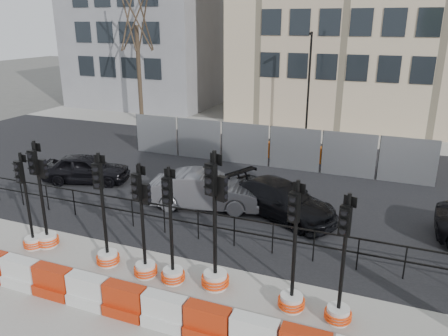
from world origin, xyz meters
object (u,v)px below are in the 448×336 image
at_px(traffic_signal_h, 339,298).
at_px(car_c, 281,199).
at_px(traffic_signal_a, 31,230).
at_px(car_a, 86,168).
at_px(traffic_signal_d, 144,251).

relative_size(traffic_signal_h, car_c, 0.69).
bearing_deg(traffic_signal_a, car_a, 117.76).
bearing_deg(traffic_signal_a, traffic_signal_h, 4.62).
bearing_deg(traffic_signal_d, car_a, 150.74).
bearing_deg(car_c, car_a, 113.39).
bearing_deg(car_c, traffic_signal_h, -127.44).
relative_size(traffic_signal_a, car_a, 0.78).
bearing_deg(traffic_signal_d, traffic_signal_a, -169.34).
relative_size(traffic_signal_d, car_a, 0.83).
distance_m(traffic_signal_d, traffic_signal_h, 5.05).
bearing_deg(traffic_signal_a, traffic_signal_d, 3.98).
xyz_separation_m(car_a, car_c, (8.55, -0.22, 0.00)).
xyz_separation_m(traffic_signal_a, car_a, (-2.22, 5.30, -0.01)).
xyz_separation_m(traffic_signal_d, car_a, (-6.19, 5.37, -0.15)).
relative_size(traffic_signal_d, traffic_signal_h, 1.02).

